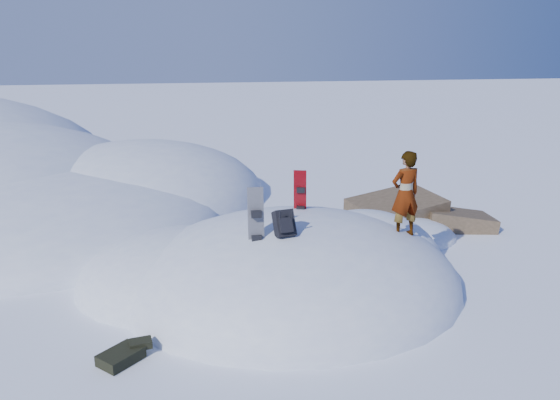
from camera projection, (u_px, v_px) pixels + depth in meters
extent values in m
plane|color=white|center=(292.00, 287.00, 11.27)|extent=(120.00, 120.00, 0.00)
ellipsoid|color=silver|center=(292.00, 287.00, 11.27)|extent=(7.00, 6.00, 3.00)
ellipsoid|color=silver|center=(184.00, 283.00, 11.46)|extent=(4.40, 4.00, 2.20)
ellipsoid|color=silver|center=(363.00, 266.00, 12.33)|extent=(3.60, 3.20, 2.50)
ellipsoid|color=silver|center=(42.00, 226.00, 14.97)|extent=(10.00, 9.00, 2.80)
ellipsoid|color=silver|center=(141.00, 197.00, 17.76)|extent=(8.00, 8.00, 3.60)
ellipsoid|color=silver|center=(54.00, 238.00, 14.11)|extent=(6.00, 5.00, 1.80)
cube|color=brown|center=(395.00, 221.00, 15.07)|extent=(2.82, 2.41, 1.62)
cube|color=brown|center=(455.00, 230.00, 15.02)|extent=(2.16, 1.80, 1.33)
cube|color=brown|center=(399.00, 211.00, 16.33)|extent=(2.08, 2.01, 1.10)
ellipsoid|color=silver|center=(395.00, 238.00, 14.08)|extent=(3.20, 2.40, 1.00)
cube|color=red|center=(300.00, 202.00, 11.65)|extent=(0.32, 0.28, 1.43)
cube|color=black|center=(301.00, 190.00, 11.51)|extent=(0.20, 0.15, 0.13)
cube|color=black|center=(301.00, 209.00, 11.63)|extent=(0.20, 0.15, 0.13)
cube|color=black|center=(256.00, 230.00, 9.98)|extent=(0.29, 0.18, 1.57)
cube|color=black|center=(256.00, 214.00, 9.83)|extent=(0.19, 0.12, 0.14)
cube|color=black|center=(257.00, 239.00, 9.97)|extent=(0.19, 0.12, 0.14)
cube|color=black|center=(284.00, 224.00, 10.05)|extent=(0.43, 0.49, 0.55)
cube|color=black|center=(286.00, 225.00, 9.90)|extent=(0.28, 0.26, 0.30)
cylinder|color=black|center=(279.00, 219.00, 9.87)|extent=(0.04, 0.20, 0.37)
cylinder|color=black|center=(291.00, 219.00, 9.91)|extent=(0.04, 0.20, 0.37)
cube|color=black|center=(121.00, 357.00, 8.59)|extent=(0.78, 0.78, 0.18)
cube|color=black|center=(141.00, 344.00, 8.81)|extent=(0.39, 0.31, 0.12)
imported|color=slate|center=(405.00, 194.00, 10.93)|extent=(0.71, 0.54, 1.76)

